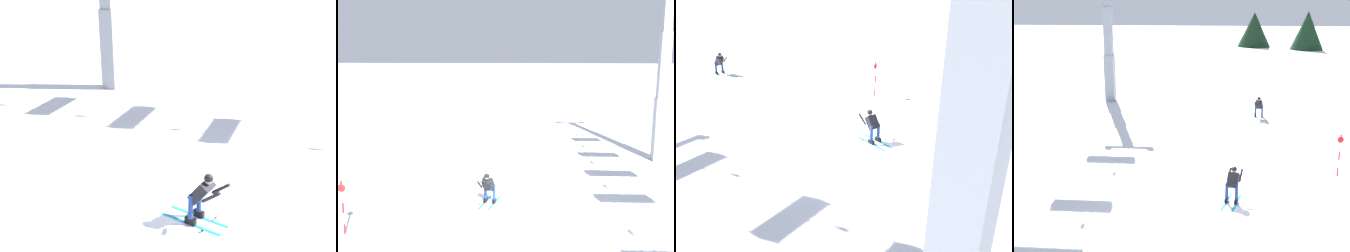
{
  "view_description": "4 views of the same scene",
  "coord_description": "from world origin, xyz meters",
  "views": [
    {
      "loc": [
        1.9,
        -9.47,
        6.12
      ],
      "look_at": [
        -1.46,
        -0.3,
        2.11
      ],
      "focal_mm": 47.06,
      "sensor_mm": 36.0,
      "label": 1
    },
    {
      "loc": [
        15.58,
        0.55,
        6.45
      ],
      "look_at": [
        -1.15,
        -0.23,
        3.14
      ],
      "focal_mm": 44.13,
      "sensor_mm": 36.0,
      "label": 2
    },
    {
      "loc": [
        -8.29,
        11.31,
        7.29
      ],
      "look_at": [
        -0.15,
        0.68,
        1.2
      ],
      "focal_mm": 41.39,
      "sensor_mm": 36.0,
      "label": 3
    },
    {
      "loc": [
        -16.27,
        -0.26,
        7.45
      ],
      "look_at": [
        0.01,
        1.08,
        2.86
      ],
      "focal_mm": 47.28,
      "sensor_mm": 36.0,
      "label": 4
    }
  ],
  "objects": [
    {
      "name": "skier_carving_main",
      "position": [
        -0.4,
        -0.92,
        0.78
      ],
      "size": [
        1.71,
        0.97,
        1.5
      ],
      "color": "#198CCC",
      "rests_on": "ground_plane"
    },
    {
      "name": "lift_tower_near",
      "position": [
        -7.31,
        8.06,
        4.75
      ],
      "size": [
        0.65,
        2.46,
        11.25
      ],
      "color": "gray",
      "rests_on": "ground_plane"
    },
    {
      "name": "trail_marker_pole",
      "position": [
        2.56,
        -5.65,
        1.04
      ],
      "size": [
        0.07,
        0.28,
        1.93
      ],
      "color": "red",
      "rests_on": "ground_plane"
    },
    {
      "name": "ground_plane",
      "position": [
        0.0,
        0.0,
        0.0
      ],
      "size": [
        260.0,
        260.0,
        0.0
      ],
      "primitive_type": "plane",
      "color": "white"
    }
  ]
}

